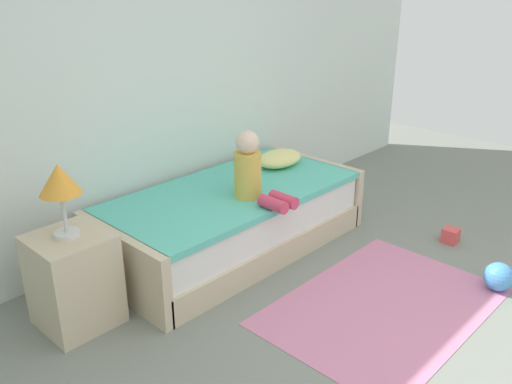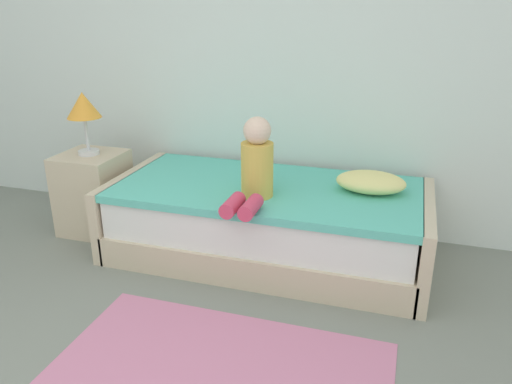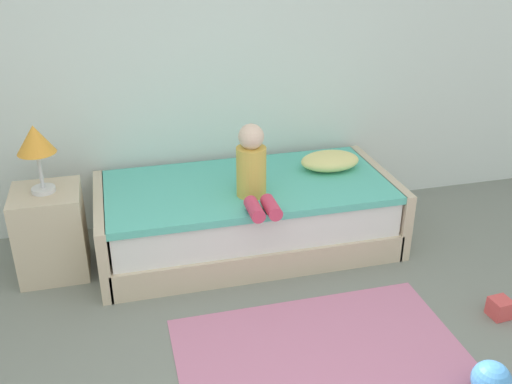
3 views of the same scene
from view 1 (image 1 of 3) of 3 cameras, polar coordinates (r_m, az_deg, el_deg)
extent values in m
cube|color=silver|center=(4.13, -12.21, 13.46)|extent=(7.20, 0.10, 2.90)
cube|color=beige|center=(4.30, -2.42, -4.68)|extent=(2.00, 1.00, 0.20)
cube|color=white|center=(4.21, -2.47, -1.94)|extent=(1.94, 0.94, 0.25)
cube|color=#59C6B2|center=(4.15, -2.50, -0.05)|extent=(1.98, 0.98, 0.05)
cube|color=beige|center=(3.69, -14.02, -7.67)|extent=(0.07, 1.00, 0.50)
cube|color=beige|center=(4.94, 6.08, 0.79)|extent=(0.07, 1.00, 0.50)
cube|color=beige|center=(3.53, -18.58, -8.77)|extent=(0.44, 0.44, 0.60)
cylinder|color=silver|center=(3.38, -19.23, -4.17)|extent=(0.15, 0.15, 0.03)
cylinder|color=silver|center=(3.32, -19.52, -2.09)|extent=(0.02, 0.02, 0.24)
cone|color=#F29E33|center=(3.25, -19.99, 1.29)|extent=(0.24, 0.24, 0.18)
cylinder|color=gold|center=(3.95, -0.88, 1.82)|extent=(0.20, 0.20, 0.34)
sphere|color=beige|center=(3.87, -0.90, 5.25)|extent=(0.17, 0.17, 0.17)
cylinder|color=#D83F60|center=(3.77, 1.81, -1.28)|extent=(0.09, 0.22, 0.09)
cylinder|color=#D83F60|center=(3.84, 2.90, -0.80)|extent=(0.09, 0.22, 0.09)
ellipsoid|color=#F2E58C|center=(4.62, 2.48, 3.54)|extent=(0.44, 0.30, 0.13)
sphere|color=#4C99E5|center=(4.12, 24.13, -8.13)|extent=(0.20, 0.20, 0.20)
cube|color=pink|center=(3.74, 13.25, -11.53)|extent=(1.60, 1.10, 0.01)
cube|color=#E54C4C|center=(4.68, 19.77, -4.32)|extent=(0.13, 0.13, 0.12)
camera|label=2|loc=(3.53, 47.39, 8.69)|focal=35.23mm
camera|label=3|loc=(1.97, 71.96, 12.36)|focal=40.71mm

